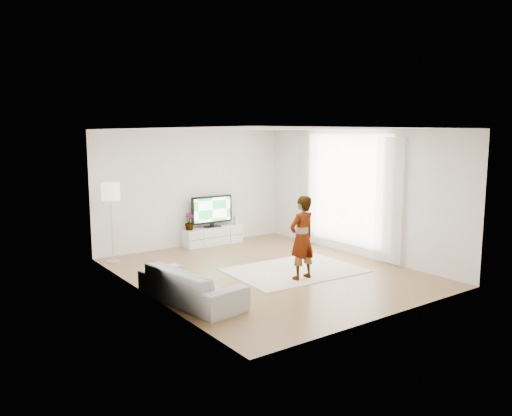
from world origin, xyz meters
TOP-DOWN VIEW (x-y plane):
  - floor at (0.00, 0.00)m, footprint 6.00×6.00m
  - ceiling at (0.00, 0.00)m, footprint 6.00×6.00m
  - wall_left at (-2.50, 0.00)m, footprint 0.02×6.00m
  - wall_right at (2.50, 0.00)m, footprint 0.02×6.00m
  - wall_back at (0.00, 3.00)m, footprint 5.00×0.02m
  - wall_front at (0.00, -3.00)m, footprint 5.00×0.02m
  - window at (2.48, 0.30)m, footprint 0.01×2.60m
  - curtain_near at (2.40, -1.00)m, footprint 0.04×0.70m
  - curtain_far at (2.40, 1.60)m, footprint 0.04×0.70m
  - media_console at (0.40, 2.76)m, footprint 1.52×0.43m
  - television at (0.40, 2.79)m, footprint 1.11×0.22m
  - game_console at (1.07, 2.76)m, footprint 0.05×0.15m
  - potted_plant at (-0.24, 2.77)m, footprint 0.24×0.24m
  - rug at (0.50, -0.25)m, footprint 2.62×1.95m
  - player at (0.23, -0.79)m, footprint 0.60×0.42m
  - sofa at (-2.07, -0.72)m, footprint 1.07×2.08m
  - floor_lamp at (-2.20, 2.53)m, footprint 0.38×0.38m

SIDE VIEW (x-z plane):
  - floor at x=0.00m, z-range 0.00..0.00m
  - rug at x=0.50m, z-range 0.00..0.01m
  - media_console at x=0.40m, z-range 0.00..0.43m
  - sofa at x=-2.07m, z-range 0.00..0.58m
  - game_console at x=1.07m, z-range 0.43..0.63m
  - potted_plant at x=-0.24m, z-range 0.43..0.83m
  - player at x=0.23m, z-range 0.01..1.58m
  - television at x=0.40m, z-range 0.46..1.24m
  - curtain_near at x=2.40m, z-range 0.05..2.65m
  - curtain_far at x=2.40m, z-range 0.05..2.65m
  - wall_left at x=-2.50m, z-range 0.00..2.80m
  - wall_right at x=2.50m, z-range 0.00..2.80m
  - wall_back at x=0.00m, z-range 0.00..2.80m
  - wall_front at x=0.00m, z-range 0.00..2.80m
  - floor_lamp at x=-2.20m, z-range 0.59..2.29m
  - window at x=2.48m, z-range 0.20..2.70m
  - ceiling at x=0.00m, z-range 2.80..2.80m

